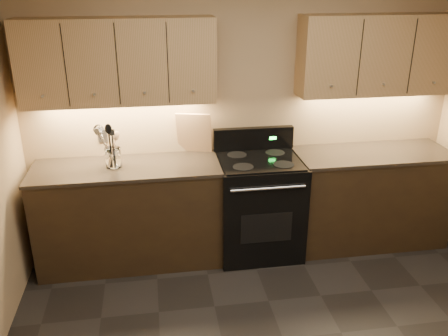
{
  "coord_description": "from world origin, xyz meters",
  "views": [
    {
      "loc": [
        -0.85,
        -2.18,
        2.46
      ],
      "look_at": [
        -0.28,
        1.45,
        0.96
      ],
      "focal_mm": 38.0,
      "sensor_mm": 36.0,
      "label": 1
    }
  ],
  "objects": [
    {
      "name": "cutting_board",
      "position": [
        -0.48,
        1.94,
        1.12
      ],
      "size": [
        0.33,
        0.19,
        0.39
      ],
      "primitive_type": "cube",
      "rotation": [
        0.25,
        0.0,
        -0.26
      ],
      "color": "tan",
      "rests_on": "counter_left"
    },
    {
      "name": "black_turner",
      "position": [
        -1.19,
        1.68,
        1.11
      ],
      "size": [
        0.1,
        0.18,
        0.34
      ],
      "primitive_type": null,
      "rotation": [
        -0.25,
        0.04,
        0.25
      ],
      "color": "black",
      "rests_on": "utensil_crock"
    },
    {
      "name": "stove",
      "position": [
        0.08,
        1.68,
        0.48
      ],
      "size": [
        0.76,
        0.68,
        1.14
      ],
      "color": "black",
      "rests_on": "ground"
    },
    {
      "name": "utensil_crock",
      "position": [
        -1.2,
        1.71,
        1.01
      ],
      "size": [
        0.18,
        0.18,
        0.17
      ],
      "color": "white",
      "rests_on": "counter_left"
    },
    {
      "name": "upper_cab_right",
      "position": [
        1.18,
        1.85,
        1.8
      ],
      "size": [
        1.44,
        0.3,
        0.7
      ],
      "primitive_type": "cube",
      "color": "tan",
      "rests_on": "wall_back"
    },
    {
      "name": "steel_skimmer",
      "position": [
        -1.18,
        1.7,
        1.13
      ],
      "size": [
        0.22,
        0.15,
        0.37
      ],
      "primitive_type": null,
      "rotation": [
        -0.13,
        -0.38,
        -0.08
      ],
      "color": "silver",
      "rests_on": "utensil_crock"
    },
    {
      "name": "black_spoon",
      "position": [
        -1.21,
        1.73,
        1.13
      ],
      "size": [
        0.07,
        0.09,
        0.36
      ],
      "primitive_type": null,
      "rotation": [
        0.07,
        -0.01,
        -0.06
      ],
      "color": "black",
      "rests_on": "utensil_crock"
    },
    {
      "name": "outlet_plate",
      "position": [
        -1.3,
        1.99,
        1.12
      ],
      "size": [
        0.08,
        0.01,
        0.12
      ],
      "primitive_type": "cube",
      "color": "#B2B5BA",
      "rests_on": "wall_back"
    },
    {
      "name": "upper_cab_left",
      "position": [
        -1.1,
        1.85,
        1.8
      ],
      "size": [
        1.6,
        0.3,
        0.7
      ],
      "primitive_type": "cube",
      "color": "tan",
      "rests_on": "wall_back"
    },
    {
      "name": "wall_back",
      "position": [
        0.0,
        2.0,
        1.3
      ],
      "size": [
        4.0,
        0.04,
        2.6
      ],
      "primitive_type": "cube",
      "color": "tan",
      "rests_on": "ground"
    },
    {
      "name": "wooden_spoon",
      "position": [
        -1.23,
        1.7,
        1.09
      ],
      "size": [
        0.15,
        0.16,
        0.3
      ],
      "primitive_type": null,
      "rotation": [
        -0.23,
        0.36,
        0.28
      ],
      "color": "tan",
      "rests_on": "utensil_crock"
    },
    {
      "name": "counter_right",
      "position": [
        1.18,
        1.7,
        0.47
      ],
      "size": [
        1.46,
        0.62,
        0.93
      ],
      "color": "black",
      "rests_on": "ground"
    },
    {
      "name": "steel_spatula",
      "position": [
        -1.18,
        1.71,
        1.14
      ],
      "size": [
        0.24,
        0.13,
        0.39
      ],
      "primitive_type": null,
      "rotation": [
        0.19,
        -0.37,
        -0.3
      ],
      "color": "silver",
      "rests_on": "utensil_crock"
    },
    {
      "name": "counter_left",
      "position": [
        -1.1,
        1.7,
        0.47
      ],
      "size": [
        1.62,
        0.62,
        0.93
      ],
      "color": "black",
      "rests_on": "ground"
    }
  ]
}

